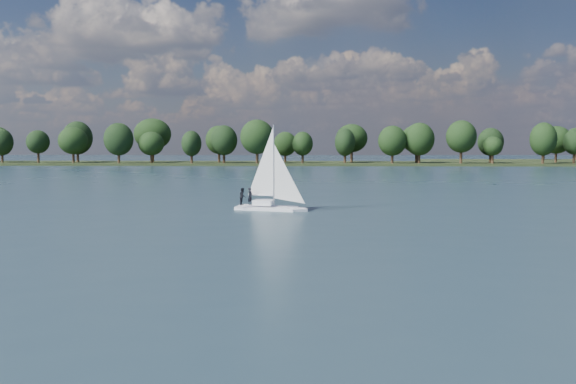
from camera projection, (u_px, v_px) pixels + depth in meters
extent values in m
plane|color=#233342|center=(290.00, 182.00, 115.73)|extent=(700.00, 700.00, 0.00)
cube|color=black|center=(304.00, 164.00, 227.32)|extent=(660.00, 40.00, 1.50)
cube|color=white|center=(268.00, 210.00, 64.02)|extent=(7.04, 3.82, 0.80)
cube|color=white|center=(268.00, 202.00, 63.96)|extent=(2.26, 1.73, 0.50)
cylinder|color=#B4B4BB|center=(268.00, 165.00, 63.70)|extent=(0.12, 0.12, 7.98)
imported|color=black|center=(250.00, 196.00, 64.21)|extent=(0.61, 0.73, 1.72)
imported|color=black|center=(243.00, 196.00, 63.81)|extent=(0.72, 0.89, 1.72)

